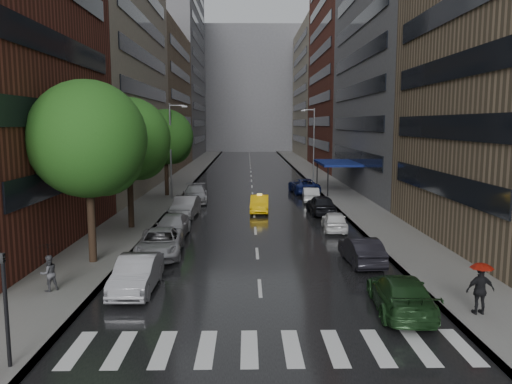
# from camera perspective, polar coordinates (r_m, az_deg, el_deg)

# --- Properties ---
(ground) EXTENTS (220.00, 220.00, 0.00)m
(ground) POSITION_cam_1_polar(r_m,az_deg,el_deg) (18.88, 0.77, -14.86)
(ground) COLOR gray
(ground) RESTS_ON ground
(road) EXTENTS (14.00, 140.00, 0.01)m
(road) POSITION_cam_1_polar(r_m,az_deg,el_deg) (67.80, -0.55, 1.68)
(road) COLOR black
(road) RESTS_ON ground
(sidewalk_left) EXTENTS (4.00, 140.00, 0.15)m
(sidewalk_left) POSITION_cam_1_polar(r_m,az_deg,el_deg) (68.31, -8.13, 1.71)
(sidewalk_left) COLOR gray
(sidewalk_left) RESTS_ON ground
(sidewalk_right) EXTENTS (4.00, 140.00, 0.15)m
(sidewalk_right) POSITION_cam_1_polar(r_m,az_deg,el_deg) (68.46, 7.01, 1.74)
(sidewalk_right) COLOR gray
(sidewalk_right) RESTS_ON ground
(crosswalk) EXTENTS (13.15, 2.80, 0.01)m
(crosswalk) POSITION_cam_1_polar(r_m,az_deg,el_deg) (17.06, 1.70, -17.40)
(crosswalk) COLOR silver
(crosswalk) RESTS_ON ground
(buildings_left) EXTENTS (8.00, 108.00, 38.00)m
(buildings_left) POSITION_cam_1_polar(r_m,az_deg,el_deg) (78.04, -12.05, 14.08)
(buildings_left) COLOR maroon
(buildings_left) RESTS_ON ground
(buildings_right) EXTENTS (8.05, 109.10, 36.00)m
(buildings_right) POSITION_cam_1_polar(r_m,az_deg,el_deg) (76.12, 11.08, 13.55)
(buildings_right) COLOR #937A5B
(buildings_right) RESTS_ON ground
(building_far) EXTENTS (40.00, 14.00, 32.00)m
(building_far) POSITION_cam_1_polar(r_m,az_deg,el_deg) (135.69, -0.81, 11.53)
(building_far) COLOR slate
(building_far) RESTS_ON ground
(tree_near) EXTENTS (5.95, 5.95, 9.48)m
(tree_near) POSITION_cam_1_polar(r_m,az_deg,el_deg) (26.67, -18.67, 5.73)
(tree_near) COLOR #382619
(tree_near) RESTS_ON ground
(tree_mid) EXTENTS (5.69, 5.69, 9.07)m
(tree_mid) POSITION_cam_1_polar(r_m,az_deg,el_deg) (35.07, -14.36, 5.84)
(tree_mid) COLOR #382619
(tree_mid) RESTS_ON ground
(tree_far) EXTENTS (5.46, 5.46, 8.70)m
(tree_far) POSITION_cam_1_polar(r_m,az_deg,el_deg) (50.32, -10.29, 6.21)
(tree_far) COLOR #382619
(tree_far) RESTS_ON ground
(taxi) EXTENTS (1.66, 4.29, 1.39)m
(taxi) POSITION_cam_1_polar(r_m,az_deg,el_deg) (41.20, 0.40, -1.36)
(taxi) COLOR yellow
(taxi) RESTS_ON ground
(parked_cars_left) EXTENTS (2.75, 29.99, 1.60)m
(parked_cars_left) POSITION_cam_1_polar(r_m,az_deg,el_deg) (34.71, -9.04, -3.09)
(parked_cars_left) COLOR gray
(parked_cars_left) RESTS_ON ground
(parked_cars_right) EXTENTS (3.12, 38.95, 1.59)m
(parked_cars_right) POSITION_cam_1_polar(r_m,az_deg,el_deg) (38.34, 7.93, -2.05)
(parked_cars_right) COLOR #1A3A1A
(parked_cars_right) RESTS_ON ground
(ped_black_umbrella) EXTENTS (0.96, 0.98, 2.09)m
(ped_black_umbrella) POSITION_cam_1_polar(r_m,az_deg,el_deg) (23.24, -22.67, -7.45)
(ped_black_umbrella) COLOR #4B4B50
(ped_black_umbrella) RESTS_ON sidewalk_left
(ped_red_umbrella) EXTENTS (1.10, 0.82, 2.01)m
(ped_red_umbrella) POSITION_cam_1_polar(r_m,az_deg,el_deg) (20.77, 24.30, -9.54)
(ped_red_umbrella) COLOR black
(ped_red_umbrella) RESTS_ON sidewalk_right
(traffic_light) EXTENTS (0.18, 0.15, 3.45)m
(traffic_light) POSITION_cam_1_polar(r_m,az_deg,el_deg) (16.51, -26.73, -10.86)
(traffic_light) COLOR black
(traffic_light) RESTS_ON sidewalk_left
(street_lamp_left) EXTENTS (1.74, 0.22, 9.00)m
(street_lamp_left) POSITION_cam_1_polar(r_m,az_deg,el_deg) (48.00, -9.64, 4.88)
(street_lamp_left) COLOR gray
(street_lamp_left) RESTS_ON sidewalk_left
(street_lamp_right) EXTENTS (1.74, 0.22, 9.00)m
(street_lamp_right) POSITION_cam_1_polar(r_m,az_deg,el_deg) (63.00, 6.55, 5.62)
(street_lamp_right) COLOR gray
(street_lamp_right) RESTS_ON sidewalk_right
(awning) EXTENTS (4.00, 8.00, 3.12)m
(awning) POSITION_cam_1_polar(r_m,az_deg,el_deg) (53.43, 9.28, 3.29)
(awning) COLOR navy
(awning) RESTS_ON sidewalk_right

